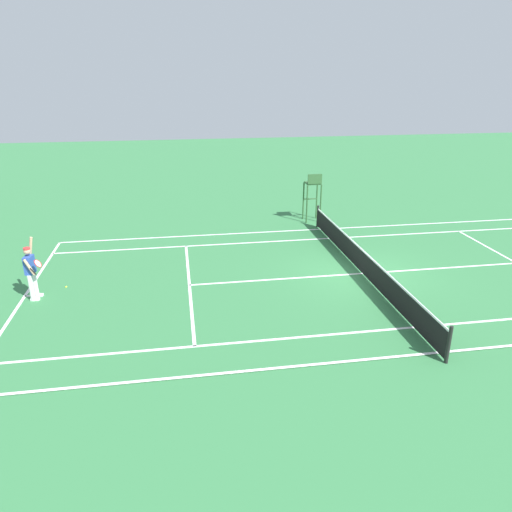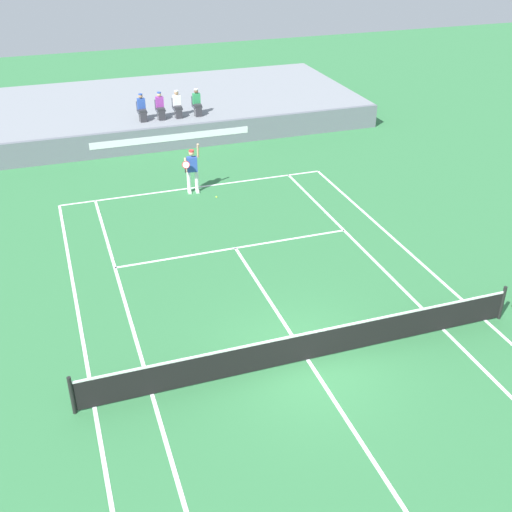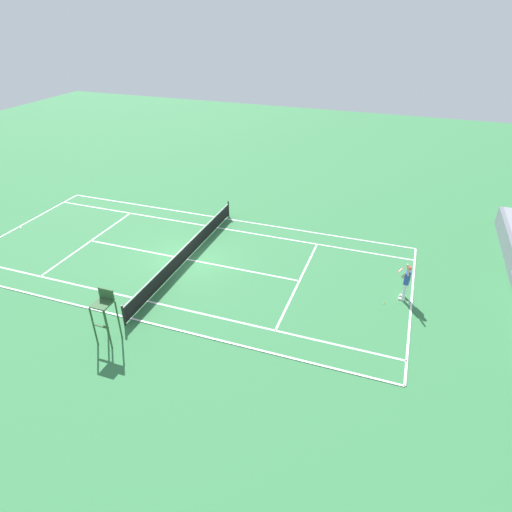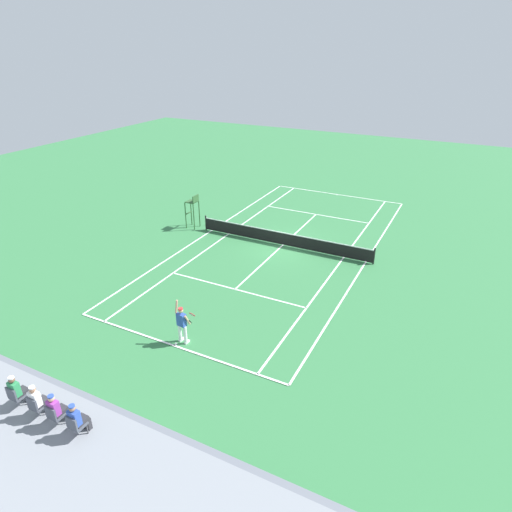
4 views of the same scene
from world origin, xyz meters
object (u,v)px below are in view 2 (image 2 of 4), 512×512
spectator_seated_1 (160,106)px  spectator_seated_0 (142,108)px  spectator_seated_2 (177,105)px  spectator_seated_3 (197,103)px  tennis_player (192,170)px  tennis_ball (216,197)px

spectator_seated_1 → spectator_seated_0: bearing=180.0°
spectator_seated_0 → spectator_seated_2: (1.72, 0.00, 0.00)m
spectator_seated_2 → spectator_seated_3: size_ratio=1.00×
tennis_player → tennis_ball: (0.75, -0.82, -0.96)m
tennis_player → tennis_ball: 1.47m
spectator_seated_2 → spectator_seated_3: (0.97, 0.00, 0.00)m
spectator_seated_3 → tennis_ball: 7.57m
spectator_seated_0 → spectator_seated_1: same height
spectator_seated_0 → tennis_player: size_ratio=0.61×
spectator_seated_3 → spectator_seated_2: bearing=180.0°
spectator_seated_2 → tennis_player: 6.58m
spectator_seated_3 → tennis_player: bearing=-106.2°
spectator_seated_1 → spectator_seated_2: bearing=0.0°
spectator_seated_1 → tennis_player: bearing=-90.6°
spectator_seated_3 → tennis_ball: (-1.13, -7.29, -1.73)m
spectator_seated_0 → tennis_player: 6.57m
spectator_seated_2 → tennis_ball: spectator_seated_2 is taller
tennis_player → spectator_seated_2: bearing=82.0°
spectator_seated_3 → tennis_ball: spectator_seated_3 is taller
spectator_seated_2 → spectator_seated_0: bearing=180.0°
spectator_seated_2 → spectator_seated_3: 0.97m
spectator_seated_0 → tennis_ball: spectator_seated_0 is taller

